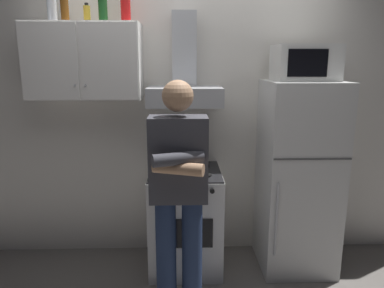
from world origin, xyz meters
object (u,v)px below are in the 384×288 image
(upper_cabinet, at_px, (85,62))
(bottle_wine_green, at_px, (102,1))
(microwave, at_px, (305,63))
(bottle_beer_brown, at_px, (64,5))
(refrigerator, at_px, (298,177))
(person_standing, at_px, (179,193))
(bottle_spice_jar, at_px, (87,14))
(bottle_soda_red, at_px, (126,7))
(range_hood, at_px, (185,81))
(stove_oven, at_px, (185,219))
(bottle_vodka_clear, at_px, (52,4))

(upper_cabinet, bearing_deg, bottle_wine_green, -0.26)
(microwave, bearing_deg, bottle_beer_brown, 177.10)
(bottle_wine_green, bearing_deg, refrigerator, -4.47)
(refrigerator, relative_size, person_standing, 0.98)
(bottle_beer_brown, xyz_separation_m, bottle_spice_jar, (0.17, 0.00, -0.06))
(bottle_soda_red, bearing_deg, person_standing, -61.34)
(range_hood, height_order, bottle_soda_red, bottle_soda_red)
(stove_oven, distance_m, bottle_vodka_clear, 2.05)
(range_hood, distance_m, person_standing, 1.01)
(stove_oven, distance_m, bottle_spice_jar, 1.85)
(range_hood, xyz_separation_m, bottle_soda_red, (-0.46, 0.02, 0.57))
(microwave, bearing_deg, bottle_wine_green, 176.19)
(bottle_spice_jar, bearing_deg, stove_oven, -8.66)
(bottle_beer_brown, bearing_deg, bottle_wine_green, 2.06)
(refrigerator, xyz_separation_m, bottle_spice_jar, (-1.71, 0.11, 1.31))
(bottle_wine_green, bearing_deg, bottle_vodka_clear, 173.67)
(bottle_wine_green, bearing_deg, upper_cabinet, 179.74)
(refrigerator, distance_m, bottle_wine_green, 2.12)
(bottle_spice_jar, bearing_deg, range_hood, 0.84)
(microwave, distance_m, bottle_wine_green, 1.65)
(range_hood, bearing_deg, refrigerator, -7.55)
(refrigerator, bearing_deg, upper_cabinet, 175.93)
(range_hood, distance_m, bottle_vodka_clear, 1.20)
(microwave, xyz_separation_m, bottle_vodka_clear, (-1.99, 0.15, 0.45))
(range_hood, height_order, bottle_wine_green, bottle_wine_green)
(bottle_wine_green, distance_m, bottle_spice_jar, 0.15)
(upper_cabinet, xyz_separation_m, stove_oven, (0.80, -0.13, -1.32))
(upper_cabinet, bearing_deg, bottle_spice_jar, -13.12)
(upper_cabinet, height_order, refrigerator, upper_cabinet)
(bottle_vodka_clear, relative_size, bottle_soda_red, 1.18)
(refrigerator, bearing_deg, bottle_beer_brown, 176.55)
(person_standing, bearing_deg, range_hood, 86.09)
(person_standing, height_order, bottle_soda_red, bottle_soda_red)
(refrigerator, xyz_separation_m, bottle_vodka_clear, (-1.99, 0.17, 1.39))
(range_hood, xyz_separation_m, microwave, (0.95, -0.11, 0.14))
(stove_oven, bearing_deg, refrigerator, 0.04)
(range_hood, height_order, bottle_spice_jar, bottle_spice_jar)
(stove_oven, height_order, microwave, microwave)
(upper_cabinet, relative_size, stove_oven, 1.03)
(upper_cabinet, xyz_separation_m, bottle_beer_brown, (-0.13, -0.01, 0.43))
(refrigerator, height_order, microwave, microwave)
(refrigerator, xyz_separation_m, microwave, (-0.00, 0.02, 0.94))
(bottle_wine_green, distance_m, bottle_beer_brown, 0.29)
(upper_cabinet, relative_size, bottle_soda_red, 3.60)
(refrigerator, relative_size, bottle_vodka_clear, 5.43)
(bottle_vodka_clear, height_order, bottle_beer_brown, bottle_vodka_clear)
(range_hood, height_order, bottle_beer_brown, bottle_beer_brown)
(bottle_beer_brown, bearing_deg, bottle_soda_red, 3.96)
(person_standing, distance_m, bottle_soda_red, 1.53)
(upper_cabinet, xyz_separation_m, bottle_soda_red, (0.34, 0.02, 0.42))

